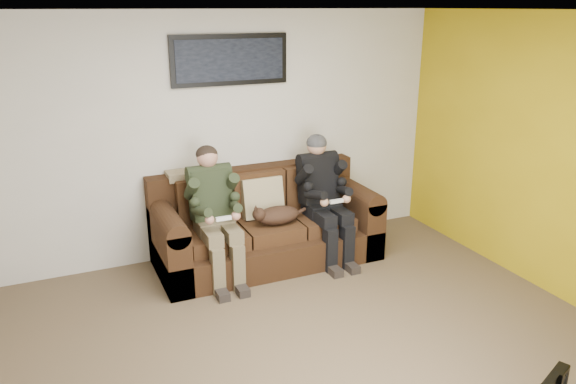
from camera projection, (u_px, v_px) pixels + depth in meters
name	position (u px, v px, depth m)	size (l,w,h in m)	color
floor	(318.00, 353.00, 4.48)	(5.00, 5.00, 0.00)	brown
ceiling	(325.00, 11.00, 3.65)	(5.00, 5.00, 0.00)	silver
wall_back	(225.00, 136.00, 6.01)	(5.00, 5.00, 0.00)	beige
wall_right	(569.00, 162.00, 5.03)	(4.50, 4.50, 0.00)	beige
accent_wall_right	(568.00, 162.00, 5.02)	(4.50, 4.50, 0.00)	#BA9D12
sofa	(264.00, 227.00, 6.05)	(2.34, 1.01, 0.96)	#311C0E
throw_pillow	(262.00, 198.00, 5.99)	(0.45, 0.13, 0.43)	tan
throw_blanket	(190.00, 174.00, 5.85)	(0.48, 0.23, 0.09)	tan
person_left	(214.00, 206.00, 5.53)	(0.51, 0.87, 1.32)	brown
person_right	(323.00, 190.00, 5.99)	(0.51, 0.86, 1.33)	black
cat	(276.00, 215.00, 5.81)	(0.66, 0.26, 0.24)	#42281A
framed_poster	(230.00, 60.00, 5.76)	(1.25, 0.05, 0.52)	black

